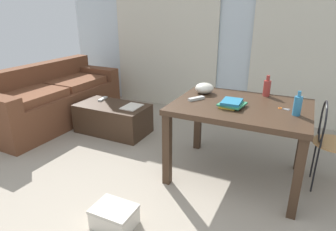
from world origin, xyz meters
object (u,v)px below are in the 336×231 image
Objects in this scene: coffee_table at (113,118)px; tv_remote_primary at (103,99)px; scissors at (282,109)px; magazine at (132,107)px; wire_chair at (329,136)px; bottle_near at (298,105)px; bowl at (204,88)px; tv_remote_on_table at (196,99)px; book_stack at (231,103)px; couch at (53,100)px; bottle_far at (267,88)px; craft_table at (240,115)px; shoebox at (114,216)px.

coffee_table is 4.98× the size of tv_remote_primary.
magazine is at bearing 168.79° from scissors.
wire_chair is 4.04× the size of bottle_near.
bowl is 1.00× the size of tv_remote_primary.
scissors is at bearing 37.61° from tv_remote_on_table.
bowl reaches higher than tv_remote_on_table.
wire_chair is 0.49m from scissors.
scissors is (-0.12, 0.12, -0.08)m from bottle_near.
book_stack is at bearing -15.40° from coffee_table.
scissors is at bearing -8.87° from coffee_table.
couch is at bearing -157.23° from tv_remote_on_table.
magazine is at bearing -171.78° from tv_remote_on_table.
bottle_far is 0.75× the size of magazine.
wire_chair is 2.21m from magazine.
craft_table is 4.77× the size of book_stack.
book_stack is (-0.07, -0.10, 0.13)m from craft_table.
wire_chair is (2.48, -0.19, 0.33)m from coffee_table.
bottle_near is (2.20, -0.44, 0.64)m from coffee_table.
magazine is at bearing 160.44° from book_stack.
couch is at bearing 173.13° from bottle_near.
couch reaches higher than tv_remote_primary.
bowl is (-0.89, 0.28, -0.03)m from bottle_near.
scissors is at bearing -11.72° from bowl.
scissors reaches higher than craft_table.
bottle_near is (3.19, -0.38, 0.51)m from couch.
bottle_near is 2.10× the size of scissors.
bottle_far is 0.65× the size of shoebox.
tv_remote_on_table reaches higher than scissors.
tv_remote_primary is (-0.25, 0.13, 0.20)m from coffee_table.
bottle_near reaches higher than book_stack.
wire_chair is 0.49m from bottle_near.
bowl reaches higher than shoebox.
wire_chair is 4.87× the size of tv_remote_on_table.
tv_remote_on_table is 1.28m from shoebox.
tv_remote_on_table is 0.77m from scissors.
magazine is at bearing -19.44° from tv_remote_primary.
bottle_far is 1.10× the size of bowl.
bottle_far is at bearing 60.86° from shoebox.
couch is 20.44× the size of scissors.
wire_chair is at bearing -2.22° from couch.
magazine is at bearing 6.21° from coffee_table.
shoebox is at bearing -137.82° from bottle_near.
craft_table is at bearing -113.35° from bottle_far.
shoebox is at bearing -100.47° from bowl.
couch is at bearing 177.78° from wire_chair.
tv_remote_primary is at bearing 169.38° from bowl.
craft_table reaches higher than shoebox.
couch is 1.29m from magazine.
shoebox is (-0.24, -1.30, -0.72)m from bowl.
bowl is 0.75× the size of book_stack.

